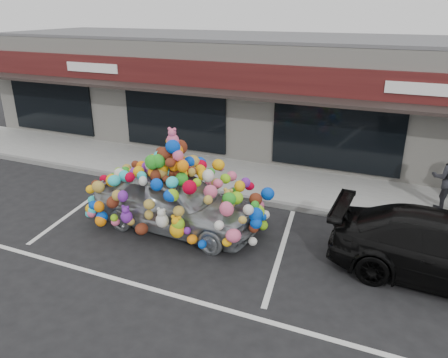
% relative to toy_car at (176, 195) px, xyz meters
% --- Properties ---
extents(ground, '(90.00, 90.00, 0.00)m').
position_rel_toy_car_xyz_m(ground, '(0.02, -0.24, -0.92)').
color(ground, black).
rests_on(ground, ground).
extents(shop_building, '(24.00, 7.20, 4.31)m').
position_rel_toy_car_xyz_m(shop_building, '(0.02, 8.20, 1.25)').
color(shop_building, beige).
rests_on(shop_building, ground).
extents(sidewalk, '(26.00, 3.00, 0.15)m').
position_rel_toy_car_xyz_m(sidewalk, '(0.02, 3.76, -0.84)').
color(sidewalk, gray).
rests_on(sidewalk, ground).
extents(kerb, '(26.00, 0.18, 0.16)m').
position_rel_toy_car_xyz_m(kerb, '(0.02, 2.26, -0.84)').
color(kerb, slate).
rests_on(kerb, ground).
extents(parking_stripe_left, '(0.73, 4.37, 0.01)m').
position_rel_toy_car_xyz_m(parking_stripe_left, '(-3.18, -0.04, -0.91)').
color(parking_stripe_left, silver).
rests_on(parking_stripe_left, ground).
extents(parking_stripe_mid, '(0.73, 4.37, 0.01)m').
position_rel_toy_car_xyz_m(parking_stripe_mid, '(2.82, -0.04, -0.91)').
color(parking_stripe_mid, silver).
rests_on(parking_stripe_mid, ground).
extents(lane_line, '(14.00, 0.12, 0.01)m').
position_rel_toy_car_xyz_m(lane_line, '(2.02, -2.54, -0.91)').
color(lane_line, silver).
rests_on(lane_line, ground).
extents(toy_car, '(3.15, 4.72, 2.71)m').
position_rel_toy_car_xyz_m(toy_car, '(0.00, 0.00, 0.00)').
color(toy_car, '#9EA2A8').
rests_on(toy_car, ground).
extents(pedestrian_b, '(0.92, 0.74, 1.78)m').
position_rel_toy_car_xyz_m(pedestrian_b, '(6.34, 3.70, 0.12)').
color(pedestrian_b, black).
rests_on(pedestrian_b, sidewalk).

